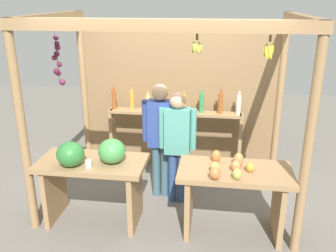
{
  "coord_description": "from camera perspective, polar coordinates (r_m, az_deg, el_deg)",
  "views": [
    {
      "loc": [
        0.6,
        -4.43,
        2.62
      ],
      "look_at": [
        0.0,
        -0.19,
        1.09
      ],
      "focal_mm": 38.9,
      "sensor_mm": 36.0,
      "label": 1
    }
  ],
  "objects": [
    {
      "name": "bottle_shelf_unit",
      "position": [
        5.49,
        1.06,
        0.43
      ],
      "size": [
        2.01,
        0.22,
        1.36
      ],
      "color": "#99754C",
      "rests_on": "ground"
    },
    {
      "name": "vendor_man",
      "position": [
        4.78,
        -1.22,
        -0.85
      ],
      "size": [
        0.48,
        0.21,
        1.58
      ],
      "rotation": [
        0.0,
        0.0,
        -0.02
      ],
      "color": "#3D606D",
      "rests_on": "ground"
    },
    {
      "name": "ground_plane",
      "position": [
        5.18,
        0.3,
        -10.72
      ],
      "size": [
        12.0,
        12.0,
        0.0
      ],
      "primitive_type": "plane",
      "color": "slate",
      "rests_on": "ground"
    },
    {
      "name": "market_stall",
      "position": [
        5.07,
        0.99,
        5.77
      ],
      "size": [
        3.14,
        2.02,
        2.42
      ],
      "color": "#99754C",
      "rests_on": "ground"
    },
    {
      "name": "fruit_counter_left",
      "position": [
        4.39,
        -11.74,
        -6.71
      ],
      "size": [
        1.27,
        0.68,
        1.09
      ],
      "color": "#99754C",
      "rests_on": "ground"
    },
    {
      "name": "vendor_woman",
      "position": [
        4.66,
        1.47,
        -2.05
      ],
      "size": [
        0.48,
        0.2,
        1.51
      ],
      "rotation": [
        0.0,
        0.0,
        -0.17
      ],
      "color": "navy",
      "rests_on": "ground"
    },
    {
      "name": "fruit_counter_right",
      "position": [
        4.23,
        10.2,
        -9.27
      ],
      "size": [
        1.27,
        0.66,
        0.96
      ],
      "color": "#99754C",
      "rests_on": "ground"
    }
  ]
}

